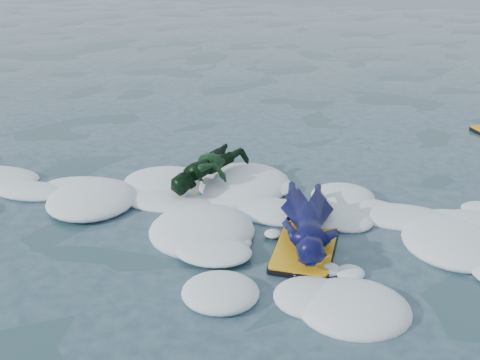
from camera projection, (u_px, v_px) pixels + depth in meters
The scene contains 4 objects.
ground at pixel (170, 264), 6.52m from camera, with size 120.00×120.00×0.00m, color #162C35.
foam_band at pixel (197, 221), 7.44m from camera, with size 12.00×3.10×0.30m, color white, non-canonical shape.
prone_woman_unit at pixel (308, 224), 6.86m from camera, with size 0.93×1.87×0.47m.
prone_child_unit at pixel (210, 173), 8.12m from camera, with size 1.13×1.49×0.53m.
Camera 1 is at (1.98, -5.30, 3.45)m, focal length 45.00 mm.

